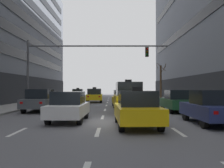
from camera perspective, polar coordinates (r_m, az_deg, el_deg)
ground_plane at (r=13.07m, az=-2.24°, el=-8.58°), size 120.00×120.00×0.00m
lane_stripe_l1_s3 at (r=10.76m, az=-20.47°, el=-10.16°), size 0.16×2.00×0.01m
lane_stripe_l1_s4 at (r=15.50m, az=-13.87°, el=-7.33°), size 0.16×2.00×0.01m
lane_stripe_l1_s5 at (r=20.36m, az=-10.42°, el=-5.80°), size 0.16×2.00×0.01m
lane_stripe_l1_s6 at (r=25.28m, az=-8.32°, el=-4.85°), size 0.16×2.00×0.01m
lane_stripe_l1_s7 at (r=30.22m, az=-6.90°, el=-4.20°), size 0.16×2.00×0.01m
lane_stripe_l1_s8 at (r=35.18m, az=-5.89°, el=-3.74°), size 0.16×2.00×0.01m
lane_stripe_l1_s9 at (r=40.15m, az=-5.13°, el=-3.39°), size 0.16×2.00×0.01m
lane_stripe_l1_s10 at (r=45.13m, az=-4.53°, el=-3.12°), size 0.16×2.00×0.01m
lane_stripe_l2_s3 at (r=10.11m, az=-2.99°, el=-10.83°), size 0.16×2.00×0.01m
lane_stripe_l2_s4 at (r=15.05m, az=-1.91°, el=-7.55°), size 0.16×2.00×0.01m
lane_stripe_l2_s5 at (r=20.02m, az=-1.37°, el=-5.90°), size 0.16×2.00×0.01m
lane_stripe_l2_s6 at (r=25.01m, az=-1.05°, el=-4.90°), size 0.16×2.00×0.01m
lane_stripe_l2_s7 at (r=30.00m, az=-0.83°, el=-4.24°), size 0.16×2.00×0.01m
lane_stripe_l2_s8 at (r=34.99m, az=-0.68°, el=-3.76°), size 0.16×2.00×0.01m
lane_stripe_l2_s9 at (r=39.98m, az=-0.57°, el=-3.40°), size 0.16×2.00×0.01m
lane_stripe_l2_s10 at (r=44.98m, az=-0.48°, el=-3.13°), size 0.16×2.00×0.01m
lane_stripe_l3_s3 at (r=10.43m, az=15.09°, el=-10.49°), size 0.16×2.00×0.01m
lane_stripe_l3_s4 at (r=15.27m, az=10.23°, el=-7.44°), size 0.16×2.00×0.01m
lane_stripe_l3_s5 at (r=20.19m, az=7.76°, el=-5.85°), size 0.16×2.00×0.01m
lane_stripe_l3_s6 at (r=25.14m, az=6.26°, el=-4.88°), size 0.16×2.00×0.01m
lane_stripe_l3_s7 at (r=30.11m, az=5.26°, el=-4.22°), size 0.16×2.00×0.01m
lane_stripe_l3_s8 at (r=35.08m, az=4.54°, el=-3.75°), size 0.16×2.00×0.01m
lane_stripe_l3_s9 at (r=40.06m, az=4.00°, el=-3.40°), size 0.16×2.00×0.01m
lane_stripe_l3_s10 at (r=45.05m, az=3.59°, el=-3.12°), size 0.16×2.00×0.01m
taxi_driving_0 at (r=23.09m, az=2.55°, el=-3.33°), size 1.89×4.21×1.73m
taxi_driving_1 at (r=17.23m, az=3.97°, el=-3.16°), size 1.99×4.48×2.32m
car_driving_2 at (r=19.40m, az=-15.70°, el=-3.62°), size 1.90×4.43×1.65m
taxi_driving_3 at (r=40.20m, az=-7.53°, el=-2.27°), size 1.89×4.28×1.76m
car_driving_4 at (r=13.31m, az=-9.59°, el=-5.12°), size 1.82×4.18×1.55m
taxi_driving_5 at (r=11.33m, az=5.89°, el=-5.69°), size 1.97×4.39×1.80m
taxi_driving_6 at (r=30.52m, az=-3.77°, el=-2.64°), size 1.99×4.49×1.84m
car_parked_1 at (r=13.00m, az=21.82°, el=-4.97°), size 1.84×4.39×1.64m
car_parked_2 at (r=18.87m, az=14.90°, el=-3.78°), size 1.85×4.30×1.60m
traffic_signal_0 at (r=22.11m, az=-8.02°, el=5.73°), size 12.30×0.35×5.78m
street_tree_2 at (r=37.70m, az=11.30°, el=0.67°), size 1.50×1.51×5.26m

